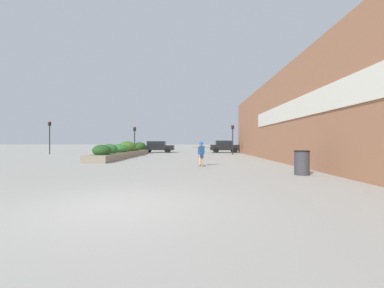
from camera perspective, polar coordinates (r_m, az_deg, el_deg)
name	(u,v)px	position (r m, az deg, el deg)	size (l,w,h in m)	color
ground_plane	(117,206)	(5.88, -16.25, -13.13)	(300.00, 300.00, 0.00)	#A3A099
building_wall_right	(284,117)	(18.47, 19.81, 5.73)	(0.67, 32.99, 6.19)	#9E6647
planter_box	(126,151)	(25.05, -14.54, -1.50)	(1.75, 15.02, 1.46)	gray
skateboard	(201,165)	(14.69, 2.06, -4.69)	(0.45, 0.62, 0.10)	olive
skateboarder	(201,151)	(14.64, 2.07, -1.50)	(1.10, 0.66, 1.31)	tan
trash_bin	(302,163)	(11.69, 23.22, -3.83)	(0.63, 0.63, 1.03)	#38383D
car_leftmost	(291,146)	(38.90, 21.06, -0.49)	(4.51, 1.96, 1.46)	silver
car_center_left	(158,147)	(34.44, -7.67, -0.56)	(4.26, 1.93, 1.50)	black
car_center_right	(225,146)	(34.05, 7.25, -0.52)	(3.84, 1.90, 1.59)	black
traffic_light_left	(135,135)	(30.23, -12.65, 1.87)	(0.28, 0.30, 3.11)	black
traffic_light_right	(233,134)	(29.23, 9.03, 2.14)	(0.28, 0.30, 3.30)	black
traffic_light_far_left	(50,132)	(33.83, -29.10, 2.30)	(0.28, 0.30, 3.73)	black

